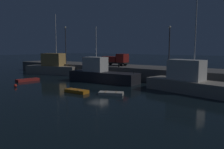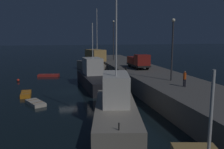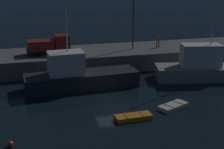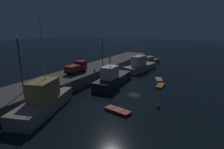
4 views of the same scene
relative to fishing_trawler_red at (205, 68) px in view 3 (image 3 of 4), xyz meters
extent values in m
plane|color=black|center=(-12.86, -3.55, -1.43)|extent=(320.00, 320.00, 0.00)
cube|color=#5B5956|center=(-12.86, 8.77, -0.30)|extent=(65.10, 7.92, 2.25)
cube|color=gray|center=(0.24, -0.05, -0.62)|extent=(12.72, 6.09, 1.61)
cube|color=silver|center=(-0.61, 0.13, 1.52)|extent=(5.02, 3.19, 2.68)
cylinder|color=silver|center=(0.47, -0.10, 6.85)|extent=(0.14, 0.14, 7.97)
cube|color=#232328|center=(-14.95, 0.59, -0.55)|extent=(12.80, 4.12, 1.75)
cube|color=silver|center=(-16.65, 0.50, 1.57)|extent=(3.96, 2.74, 2.50)
cylinder|color=silver|center=(-16.45, 0.51, 5.45)|extent=(0.14, 0.14, 5.25)
cylinder|color=#262626|center=(-9.15, 0.92, 0.57)|extent=(0.10, 0.10, 0.50)
cube|color=orange|center=(-11.94, -8.93, -1.21)|extent=(3.35, 1.39, 0.43)
cube|color=olive|center=(-11.21, -8.89, -0.98)|extent=(0.14, 1.11, 0.04)
cube|color=olive|center=(-12.66, -8.96, -0.98)|extent=(0.14, 1.11, 0.04)
cube|color=beige|center=(-7.44, -7.44, -1.24)|extent=(3.32, 2.50, 0.38)
cube|color=olive|center=(-6.83, -7.15, -1.02)|extent=(0.58, 1.11, 0.04)
cube|color=olive|center=(-8.04, -7.73, -1.02)|extent=(0.58, 1.11, 0.04)
sphere|color=red|center=(-22.36, -11.27, -1.19)|extent=(0.47, 0.47, 0.47)
cylinder|color=#38383D|center=(-6.43, 8.57, 4.33)|extent=(0.20, 0.20, 7.02)
cylinder|color=black|center=(-16.09, 9.30, 1.27)|extent=(0.91, 0.30, 0.90)
cylinder|color=black|center=(-16.04, 7.48, 1.27)|extent=(0.91, 0.30, 0.90)
cylinder|color=black|center=(-19.72, 9.20, 1.27)|extent=(0.91, 0.30, 0.90)
cylinder|color=black|center=(-19.67, 7.38, 1.27)|extent=(0.91, 0.30, 0.90)
cube|color=black|center=(-17.88, 8.34, 1.40)|extent=(5.74, 2.33, 0.25)
cube|color=maroon|center=(-16.18, 8.39, 2.38)|extent=(1.88, 2.22, 1.70)
cube|color=maroon|center=(-18.90, 8.31, 2.09)|extent=(3.35, 2.26, 1.12)
cylinder|color=black|center=(-2.98, 8.29, 1.23)|extent=(0.14, 0.14, 0.82)
cylinder|color=black|center=(-2.66, 8.28, 1.23)|extent=(0.14, 0.14, 0.82)
cylinder|color=#E54C14|center=(-2.82, 8.28, 1.98)|extent=(0.32, 0.32, 0.68)
sphere|color=#8C664C|center=(-2.82, 8.28, 2.44)|extent=(0.20, 0.20, 0.20)
cylinder|color=black|center=(-15.01, 5.40, 1.13)|extent=(0.28, 0.28, 0.62)
camera|label=1|loc=(9.01, -29.92, 4.42)|focal=36.46mm
camera|label=2|loc=(20.27, -5.13, 6.31)|focal=39.03mm
camera|label=3|loc=(-20.62, -35.02, 11.32)|focal=54.11mm
camera|label=4|loc=(-48.12, -17.27, 10.55)|focal=28.94mm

